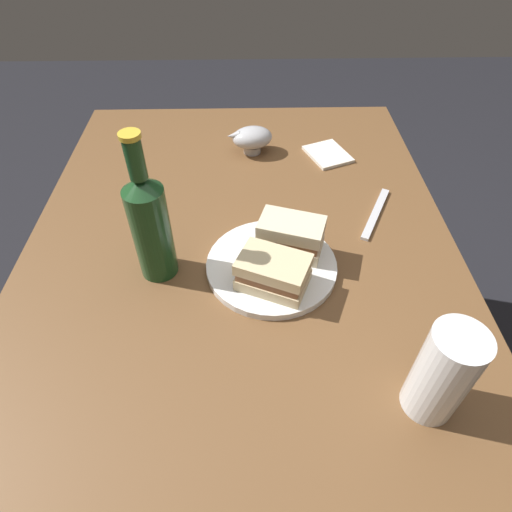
{
  "coord_description": "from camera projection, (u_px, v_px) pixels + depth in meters",
  "views": [
    {
      "loc": [
        -0.56,
        -0.02,
        1.34
      ],
      "look_at": [
        -0.0,
        -0.03,
        0.78
      ],
      "focal_mm": 30.17,
      "sensor_mm": 36.0,
      "label": 1
    }
  ],
  "objects": [
    {
      "name": "sandwich_half_right",
      "position": [
        291.0,
        236.0,
        0.8
      ],
      "size": [
        0.1,
        0.13,
        0.07
      ],
      "color": "beige",
      "rests_on": "plate"
    },
    {
      "name": "napkin",
      "position": [
        328.0,
        154.0,
        1.09
      ],
      "size": [
        0.14,
        0.12,
        0.01
      ],
      "primitive_type": "cube",
      "rotation": [
        0.0,
        0.0,
        0.39
      ],
      "color": "silver",
      "rests_on": "dining_table"
    },
    {
      "name": "cider_bottle",
      "position": [
        150.0,
        224.0,
        0.73
      ],
      "size": [
        0.07,
        0.07,
        0.28
      ],
      "color": "#19421E",
      "rests_on": "dining_table"
    },
    {
      "name": "potato_wedge_front",
      "position": [
        290.0,
        276.0,
        0.76
      ],
      "size": [
        0.03,
        0.04,
        0.02
      ],
      "primitive_type": "cube",
      "rotation": [
        0.0,
        0.0,
        5.12
      ],
      "color": "#B77F33",
      "rests_on": "plate"
    },
    {
      "name": "dining_table",
      "position": [
        244.0,
        368.0,
        1.08
      ],
      "size": [
        1.28,
        0.86,
        0.75
      ],
      "primitive_type": "cube",
      "color": "brown",
      "rests_on": "ground"
    },
    {
      "name": "potato_wedge_back",
      "position": [
        291.0,
        260.0,
        0.8
      ],
      "size": [
        0.05,
        0.05,
        0.02
      ],
      "primitive_type": "cube",
      "rotation": [
        0.0,
        0.0,
        3.96
      ],
      "color": "gold",
      "rests_on": "plate"
    },
    {
      "name": "pint_glass",
      "position": [
        440.0,
        378.0,
        0.57
      ],
      "size": [
        0.07,
        0.07,
        0.16
      ],
      "color": "white",
      "rests_on": "dining_table"
    },
    {
      "name": "gravy_boat",
      "position": [
        252.0,
        138.0,
        1.07
      ],
      "size": [
        0.09,
        0.12,
        0.07
      ],
      "color": "#B7B7BC",
      "rests_on": "dining_table"
    },
    {
      "name": "potato_wedge_left_edge",
      "position": [
        288.0,
        277.0,
        0.76
      ],
      "size": [
        0.05,
        0.03,
        0.02
      ],
      "primitive_type": "cube",
      "rotation": [
        0.0,
        0.0,
        2.82
      ],
      "color": "gold",
      "rests_on": "plate"
    },
    {
      "name": "plate",
      "position": [
        271.0,
        266.0,
        0.81
      ],
      "size": [
        0.24,
        0.24,
        0.01
      ],
      "primitive_type": "cylinder",
      "color": "white",
      "rests_on": "dining_table"
    },
    {
      "name": "sandwich_half_left",
      "position": [
        273.0,
        272.0,
        0.74
      ],
      "size": [
        0.12,
        0.14,
        0.06
      ],
      "color": "beige",
      "rests_on": "plate"
    },
    {
      "name": "ground_plane",
      "position": [
        247.0,
        429.0,
        1.35
      ],
      "size": [
        6.0,
        6.0,
        0.0
      ],
      "primitive_type": "plane",
      "color": "black"
    },
    {
      "name": "potato_wedge_right_edge",
      "position": [
        293.0,
        282.0,
        0.76
      ],
      "size": [
        0.04,
        0.02,
        0.02
      ],
      "primitive_type": "cube",
      "rotation": [
        0.0,
        0.0,
        3.22
      ],
      "color": "#AD702D",
      "rests_on": "plate"
    },
    {
      "name": "potato_wedge_middle",
      "position": [
        312.0,
        254.0,
        0.81
      ],
      "size": [
        0.05,
        0.03,
        0.01
      ],
      "primitive_type": "cube",
      "rotation": [
        0.0,
        0.0,
        2.95
      ],
      "color": "#B77F33",
      "rests_on": "plate"
    },
    {
      "name": "fork",
      "position": [
        376.0,
        213.0,
        0.92
      ],
      "size": [
        0.17,
        0.1,
        0.01
      ],
      "primitive_type": "cube",
      "rotation": [
        0.0,
        0.0,
        2.67
      ],
      "color": "silver",
      "rests_on": "dining_table"
    }
  ]
}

